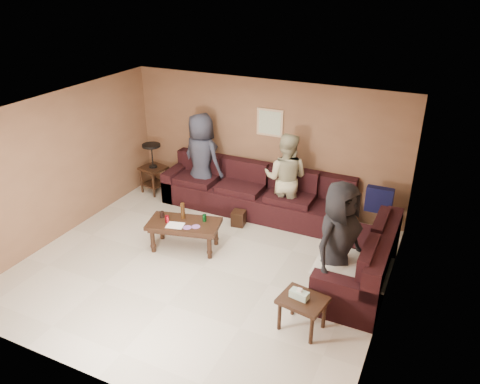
{
  "coord_description": "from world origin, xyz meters",
  "views": [
    {
      "loc": [
        3.18,
        -5.37,
        4.31
      ],
      "look_at": [
        0.25,
        0.85,
        1.0
      ],
      "focal_mm": 35.0,
      "sensor_mm": 36.0,
      "label": 1
    }
  ],
  "objects_px": {
    "person_left": "(202,159)",
    "person_right": "(338,242)",
    "side_table_right": "(302,303)",
    "sectional_sofa": "(285,217)",
    "coffee_table": "(184,226)",
    "waste_bin": "(238,218)",
    "end_table_left": "(153,167)",
    "person_middle": "(286,178)"
  },
  "relations": [
    {
      "from": "side_table_right",
      "to": "coffee_table",
      "type": "bearing_deg",
      "value": 156.7
    },
    {
      "from": "coffee_table",
      "to": "person_left",
      "type": "relative_size",
      "value": 0.71
    },
    {
      "from": "coffee_table",
      "to": "end_table_left",
      "type": "relative_size",
      "value": 1.22
    },
    {
      "from": "waste_bin",
      "to": "person_middle",
      "type": "relative_size",
      "value": 0.16
    },
    {
      "from": "side_table_right",
      "to": "person_middle",
      "type": "xyz_separation_m",
      "value": [
        -1.23,
        2.69,
        0.44
      ]
    },
    {
      "from": "sectional_sofa",
      "to": "coffee_table",
      "type": "relative_size",
      "value": 3.58
    },
    {
      "from": "side_table_right",
      "to": "person_left",
      "type": "distance_m",
      "value": 4.11
    },
    {
      "from": "side_table_right",
      "to": "waste_bin",
      "type": "xyz_separation_m",
      "value": [
        -1.92,
        2.13,
        -0.27
      ]
    },
    {
      "from": "coffee_table",
      "to": "side_table_right",
      "type": "xyz_separation_m",
      "value": [
        2.41,
        -1.04,
        -0.01
      ]
    },
    {
      "from": "sectional_sofa",
      "to": "person_middle",
      "type": "xyz_separation_m",
      "value": [
        -0.19,
        0.49,
        0.53
      ]
    },
    {
      "from": "sectional_sofa",
      "to": "person_right",
      "type": "relative_size",
      "value": 2.61
    },
    {
      "from": "coffee_table",
      "to": "side_table_right",
      "type": "bearing_deg",
      "value": -23.3
    },
    {
      "from": "waste_bin",
      "to": "end_table_left",
      "type": "bearing_deg",
      "value": 166.49
    },
    {
      "from": "person_left",
      "to": "person_right",
      "type": "height_order",
      "value": "person_left"
    },
    {
      "from": "sectional_sofa",
      "to": "coffee_table",
      "type": "distance_m",
      "value": 1.79
    },
    {
      "from": "end_table_left",
      "to": "person_middle",
      "type": "distance_m",
      "value": 2.92
    },
    {
      "from": "end_table_left",
      "to": "side_table_right",
      "type": "distance_m",
      "value": 4.92
    },
    {
      "from": "end_table_left",
      "to": "waste_bin",
      "type": "height_order",
      "value": "end_table_left"
    },
    {
      "from": "coffee_table",
      "to": "end_table_left",
      "type": "bearing_deg",
      "value": 136.79
    },
    {
      "from": "waste_bin",
      "to": "person_left",
      "type": "xyz_separation_m",
      "value": [
        -1.09,
        0.61,
        0.77
      ]
    },
    {
      "from": "coffee_table",
      "to": "person_left",
      "type": "height_order",
      "value": "person_left"
    },
    {
      "from": "waste_bin",
      "to": "person_left",
      "type": "distance_m",
      "value": 1.47
    },
    {
      "from": "coffee_table",
      "to": "waste_bin",
      "type": "bearing_deg",
      "value": 66.07
    },
    {
      "from": "end_table_left",
      "to": "person_right",
      "type": "xyz_separation_m",
      "value": [
        4.33,
        -1.78,
        0.33
      ]
    },
    {
      "from": "coffee_table",
      "to": "side_table_right",
      "type": "relative_size",
      "value": 1.99
    },
    {
      "from": "side_table_right",
      "to": "person_left",
      "type": "bearing_deg",
      "value": 137.64
    },
    {
      "from": "side_table_right",
      "to": "waste_bin",
      "type": "relative_size",
      "value": 2.33
    },
    {
      "from": "sectional_sofa",
      "to": "end_table_left",
      "type": "height_order",
      "value": "end_table_left"
    },
    {
      "from": "coffee_table",
      "to": "end_table_left",
      "type": "xyz_separation_m",
      "value": [
        -1.73,
        1.63,
        0.14
      ]
    },
    {
      "from": "person_right",
      "to": "person_middle",
      "type": "bearing_deg",
      "value": 61.0
    },
    {
      "from": "waste_bin",
      "to": "person_middle",
      "type": "distance_m",
      "value": 1.14
    },
    {
      "from": "person_middle",
      "to": "person_right",
      "type": "xyz_separation_m",
      "value": [
        1.43,
        -1.8,
        0.04
      ]
    },
    {
      "from": "end_table_left",
      "to": "person_left",
      "type": "distance_m",
      "value": 1.19
    },
    {
      "from": "waste_bin",
      "to": "person_right",
      "type": "relative_size",
      "value": 0.16
    },
    {
      "from": "person_left",
      "to": "person_middle",
      "type": "bearing_deg",
      "value": -168.87
    },
    {
      "from": "person_left",
      "to": "person_middle",
      "type": "xyz_separation_m",
      "value": [
        1.78,
        -0.06,
        -0.06
      ]
    },
    {
      "from": "waste_bin",
      "to": "person_right",
      "type": "distance_m",
      "value": 2.57
    },
    {
      "from": "coffee_table",
      "to": "end_table_left",
      "type": "height_order",
      "value": "end_table_left"
    },
    {
      "from": "coffee_table",
      "to": "end_table_left",
      "type": "distance_m",
      "value": 2.38
    },
    {
      "from": "end_table_left",
      "to": "person_middle",
      "type": "bearing_deg",
      "value": 0.46
    },
    {
      "from": "end_table_left",
      "to": "waste_bin",
      "type": "bearing_deg",
      "value": -13.51
    },
    {
      "from": "sectional_sofa",
      "to": "person_right",
      "type": "height_order",
      "value": "person_right"
    }
  ]
}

